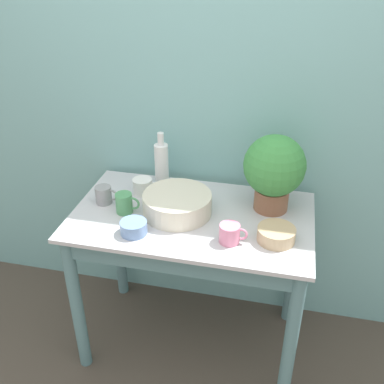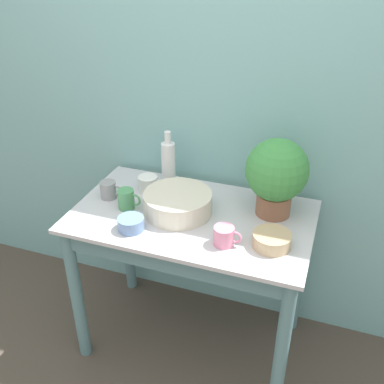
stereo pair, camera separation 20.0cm
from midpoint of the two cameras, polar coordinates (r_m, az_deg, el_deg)
wall_back at (r=2.22m, az=-0.39°, el=10.82°), size 6.00×0.05×2.40m
counter_table at (r=2.15m, az=-2.83°, el=-7.31°), size 1.10×0.65×0.81m
potted_plant at (r=2.02m, az=7.63°, el=2.81°), size 0.28×0.28×0.36m
bowl_wash_large at (r=2.05m, az=-4.68°, el=-1.59°), size 0.32×0.32×0.10m
bottle_tall at (r=2.26m, az=-6.42°, el=3.49°), size 0.07×0.07×0.29m
mug_green at (r=2.09m, az=-11.27°, el=-1.49°), size 0.11×0.08×0.10m
mug_pink at (r=1.86m, az=1.80°, el=-5.40°), size 0.12×0.09×0.08m
mug_grey at (r=2.19m, az=-13.70°, el=-0.44°), size 0.11×0.08×0.09m
mug_white at (r=2.23m, az=-8.80°, el=0.66°), size 0.13×0.10×0.08m
bowl_small_tan at (r=1.90m, az=7.70°, el=-5.46°), size 0.16×0.16×0.06m
bowl_small_blue at (r=1.95m, az=-10.35°, el=-4.56°), size 0.12×0.12×0.06m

